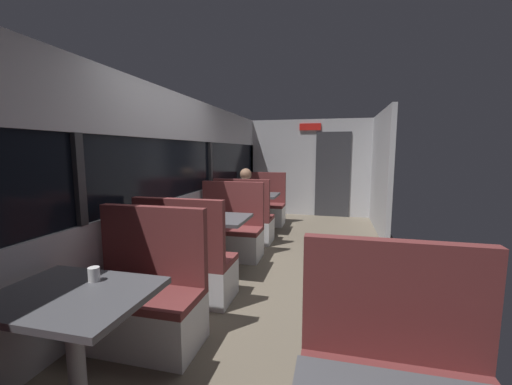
{
  "coord_description": "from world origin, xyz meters",
  "views": [
    {
      "loc": [
        0.56,
        -3.52,
        1.56
      ],
      "look_at": [
        -0.5,
        0.79,
        0.97
      ],
      "focal_mm": 22.15,
      "sensor_mm": 36.0,
      "label": 1
    }
  ],
  "objects_px": {
    "seated_passenger": "(245,210)",
    "coffee_cup_primary": "(94,274)",
    "bench_mid_window_facing_entry": "(230,235)",
    "dining_table_near_window": "(72,309)",
    "bench_mid_window_facing_end": "(187,269)",
    "bench_far_window_facing_end": "(244,223)",
    "bench_far_window_facing_entry": "(262,209)",
    "bench_near_window_facing_entry": "(144,304)",
    "dining_table_mid_window": "(212,225)",
    "dining_table_far_window": "(254,199)"
  },
  "relations": [
    {
      "from": "bench_mid_window_facing_entry",
      "to": "dining_table_far_window",
      "type": "relative_size",
      "value": 1.22
    },
    {
      "from": "dining_table_near_window",
      "to": "dining_table_mid_window",
      "type": "height_order",
      "value": "same"
    },
    {
      "from": "seated_passenger",
      "to": "dining_table_mid_window",
      "type": "bearing_deg",
      "value": -90.0
    },
    {
      "from": "bench_near_window_facing_entry",
      "to": "dining_table_far_window",
      "type": "relative_size",
      "value": 1.22
    },
    {
      "from": "dining_table_mid_window",
      "to": "bench_mid_window_facing_end",
      "type": "relative_size",
      "value": 0.82
    },
    {
      "from": "dining_table_mid_window",
      "to": "dining_table_near_window",
      "type": "bearing_deg",
      "value": -90.0
    },
    {
      "from": "bench_mid_window_facing_end",
      "to": "bench_near_window_facing_entry",
      "type": "bearing_deg",
      "value": -90.0
    },
    {
      "from": "dining_table_far_window",
      "to": "coffee_cup_primary",
      "type": "xyz_separation_m",
      "value": [
        0.01,
        -4.19,
        0.15
      ]
    },
    {
      "from": "dining_table_near_window",
      "to": "dining_table_far_window",
      "type": "xyz_separation_m",
      "value": [
        0.0,
        4.36,
        0.0
      ]
    },
    {
      "from": "bench_far_window_facing_end",
      "to": "bench_far_window_facing_entry",
      "type": "xyz_separation_m",
      "value": [
        0.0,
        1.4,
        0.0
      ]
    },
    {
      "from": "bench_mid_window_facing_entry",
      "to": "seated_passenger",
      "type": "height_order",
      "value": "seated_passenger"
    },
    {
      "from": "bench_near_window_facing_entry",
      "to": "seated_passenger",
      "type": "bearing_deg",
      "value": 90.0
    },
    {
      "from": "dining_table_near_window",
      "to": "dining_table_far_window",
      "type": "relative_size",
      "value": 1.0
    },
    {
      "from": "bench_far_window_facing_end",
      "to": "bench_far_window_facing_entry",
      "type": "distance_m",
      "value": 1.4
    },
    {
      "from": "dining_table_near_window",
      "to": "dining_table_mid_window",
      "type": "bearing_deg",
      "value": 90.0
    },
    {
      "from": "seated_passenger",
      "to": "dining_table_near_window",
      "type": "bearing_deg",
      "value": -90.0
    },
    {
      "from": "bench_mid_window_facing_entry",
      "to": "seated_passenger",
      "type": "bearing_deg",
      "value": 90.0
    },
    {
      "from": "bench_near_window_facing_entry",
      "to": "dining_table_mid_window",
      "type": "height_order",
      "value": "bench_near_window_facing_entry"
    },
    {
      "from": "bench_far_window_facing_entry",
      "to": "bench_near_window_facing_entry",
      "type": "bearing_deg",
      "value": -90.0
    },
    {
      "from": "dining_table_near_window",
      "to": "bench_far_window_facing_end",
      "type": "bearing_deg",
      "value": 90.0
    },
    {
      "from": "bench_mid_window_facing_end",
      "to": "bench_far_window_facing_end",
      "type": "xyz_separation_m",
      "value": [
        0.0,
        2.18,
        0.0
      ]
    },
    {
      "from": "dining_table_mid_window",
      "to": "seated_passenger",
      "type": "xyz_separation_m",
      "value": [
        0.0,
        1.55,
        -0.1
      ]
    },
    {
      "from": "bench_far_window_facing_end",
      "to": "bench_mid_window_facing_entry",
      "type": "bearing_deg",
      "value": -90.0
    },
    {
      "from": "dining_table_near_window",
      "to": "bench_near_window_facing_entry",
      "type": "xyz_separation_m",
      "value": [
        0.0,
        0.7,
        -0.31
      ]
    },
    {
      "from": "bench_far_window_facing_end",
      "to": "coffee_cup_primary",
      "type": "bearing_deg",
      "value": -89.8
    },
    {
      "from": "dining_table_mid_window",
      "to": "bench_far_window_facing_end",
      "type": "bearing_deg",
      "value": 90.0
    },
    {
      "from": "bench_mid_window_facing_entry",
      "to": "bench_far_window_facing_entry",
      "type": "bearing_deg",
      "value": 90.0
    },
    {
      "from": "bench_mid_window_facing_end",
      "to": "bench_far_window_facing_end",
      "type": "relative_size",
      "value": 1.0
    },
    {
      "from": "bench_near_window_facing_entry",
      "to": "bench_far_window_facing_end",
      "type": "height_order",
      "value": "same"
    },
    {
      "from": "bench_mid_window_facing_entry",
      "to": "dining_table_far_window",
      "type": "xyz_separation_m",
      "value": [
        0.0,
        1.48,
        0.31
      ]
    },
    {
      "from": "bench_near_window_facing_entry",
      "to": "seated_passenger",
      "type": "relative_size",
      "value": 0.87
    },
    {
      "from": "bench_near_window_facing_entry",
      "to": "bench_far_window_facing_end",
      "type": "bearing_deg",
      "value": 90.0
    },
    {
      "from": "bench_near_window_facing_entry",
      "to": "coffee_cup_primary",
      "type": "xyz_separation_m",
      "value": [
        0.01,
        -0.53,
        0.46
      ]
    },
    {
      "from": "seated_passenger",
      "to": "coffee_cup_primary",
      "type": "relative_size",
      "value": 14.0
    },
    {
      "from": "dining_table_far_window",
      "to": "bench_far_window_facing_end",
      "type": "bearing_deg",
      "value": -90.0
    },
    {
      "from": "bench_mid_window_facing_entry",
      "to": "seated_passenger",
      "type": "xyz_separation_m",
      "value": [
        0.0,
        0.86,
        0.21
      ]
    },
    {
      "from": "bench_near_window_facing_entry",
      "to": "bench_mid_window_facing_entry",
      "type": "distance_m",
      "value": 2.18
    },
    {
      "from": "bench_near_window_facing_entry",
      "to": "seated_passenger",
      "type": "xyz_separation_m",
      "value": [
        0.0,
        3.04,
        0.21
      ]
    },
    {
      "from": "dining_table_near_window",
      "to": "seated_passenger",
      "type": "relative_size",
      "value": 0.71
    },
    {
      "from": "dining_table_near_window",
      "to": "seated_passenger",
      "type": "xyz_separation_m",
      "value": [
        0.0,
        3.74,
        -0.1
      ]
    },
    {
      "from": "dining_table_far_window",
      "to": "bench_far_window_facing_end",
      "type": "height_order",
      "value": "bench_far_window_facing_end"
    },
    {
      "from": "bench_mid_window_facing_entry",
      "to": "coffee_cup_primary",
      "type": "height_order",
      "value": "bench_mid_window_facing_entry"
    },
    {
      "from": "dining_table_mid_window",
      "to": "bench_far_window_facing_entry",
      "type": "xyz_separation_m",
      "value": [
        0.0,
        2.88,
        -0.31
      ]
    },
    {
      "from": "bench_near_window_facing_entry",
      "to": "bench_mid_window_facing_end",
      "type": "xyz_separation_m",
      "value": [
        0.0,
        0.78,
        0.0
      ]
    },
    {
      "from": "dining_table_far_window",
      "to": "bench_far_window_facing_end",
      "type": "relative_size",
      "value": 0.82
    },
    {
      "from": "bench_mid_window_facing_end",
      "to": "dining_table_far_window",
      "type": "bearing_deg",
      "value": 90.0
    },
    {
      "from": "bench_near_window_facing_entry",
      "to": "bench_mid_window_facing_end",
      "type": "height_order",
      "value": "same"
    },
    {
      "from": "dining_table_near_window",
      "to": "bench_mid_window_facing_entry",
      "type": "relative_size",
      "value": 0.82
    },
    {
      "from": "bench_mid_window_facing_end",
      "to": "bench_far_window_facing_end",
      "type": "height_order",
      "value": "same"
    },
    {
      "from": "bench_mid_window_facing_entry",
      "to": "dining_table_near_window",
      "type": "bearing_deg",
      "value": -90.0
    }
  ]
}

